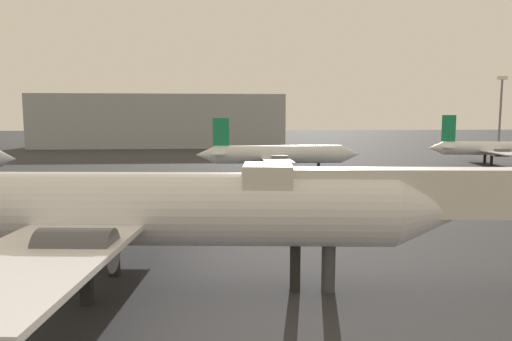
% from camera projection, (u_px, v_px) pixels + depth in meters
% --- Properties ---
extents(airplane_at_gate, '(35.34, 26.38, 11.48)m').
position_uv_depth(airplane_at_gate, '(120.00, 209.00, 23.67)').
color(airplane_at_gate, white).
rests_on(airplane_at_gate, ground_plane).
extents(airplane_far_left, '(26.45, 19.68, 8.68)m').
position_uv_depth(airplane_far_left, '(277.00, 154.00, 74.53)').
color(airplane_far_left, silver).
rests_on(airplane_far_left, ground_plane).
extents(airplane_far_right, '(23.53, 23.92, 9.18)m').
position_uv_depth(airplane_far_right, '(492.00, 148.00, 86.27)').
color(airplane_far_right, white).
rests_on(airplane_far_right, ground_plane).
extents(jet_bridge, '(16.37, 3.90, 6.52)m').
position_uv_depth(jet_bridge, '(389.00, 196.00, 23.24)').
color(jet_bridge, silver).
rests_on(jet_bridge, ground_plane).
extents(light_mast_right, '(2.40, 0.50, 18.47)m').
position_uv_depth(light_mast_right, '(500.00, 110.00, 111.61)').
color(light_mast_right, slate).
rests_on(light_mast_right, ground_plane).
extents(terminal_building, '(71.10, 25.16, 15.19)m').
position_uv_depth(terminal_building, '(163.00, 121.00, 140.55)').
color(terminal_building, '#999EA3').
rests_on(terminal_building, ground_plane).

